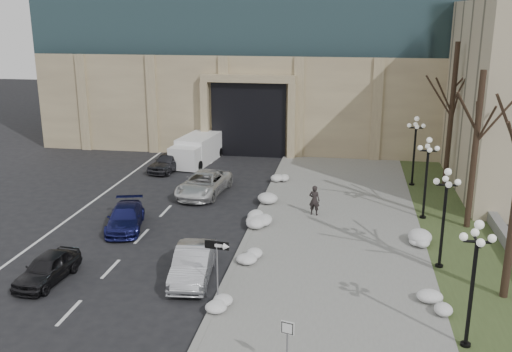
{
  "coord_description": "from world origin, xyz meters",
  "views": [
    {
      "loc": [
        3.94,
        -12.4,
        11.28
      ],
      "look_at": [
        -0.47,
        14.26,
        3.5
      ],
      "focal_mm": 40.0,
      "sensor_mm": 36.0,
      "label": 1
    }
  ],
  "objects_px": {
    "car_d": "(204,184)",
    "keep_sign": "(287,337)",
    "lamppost_c": "(427,167)",
    "lamppost_a": "(474,267)",
    "one_way_sign": "(221,253)",
    "lamppost_d": "(415,142)",
    "pedestrian": "(314,200)",
    "box_truck": "(198,150)",
    "lamppost_b": "(445,205)",
    "car_a": "(47,268)",
    "car_c": "(125,218)",
    "car_e": "(169,162)",
    "car_b": "(193,264)"
  },
  "relations": [
    {
      "from": "lamppost_b",
      "to": "box_truck",
      "type": "bearing_deg",
      "value": 133.08
    },
    {
      "from": "lamppost_b",
      "to": "car_b",
      "type": "bearing_deg",
      "value": -165.26
    },
    {
      "from": "one_way_sign",
      "to": "lamppost_b",
      "type": "bearing_deg",
      "value": 35.09
    },
    {
      "from": "car_a",
      "to": "car_d",
      "type": "relative_size",
      "value": 0.7
    },
    {
      "from": "car_b",
      "to": "car_c",
      "type": "height_order",
      "value": "car_b"
    },
    {
      "from": "car_d",
      "to": "lamppost_b",
      "type": "xyz_separation_m",
      "value": [
        13.34,
        -8.94,
        2.34
      ]
    },
    {
      "from": "keep_sign",
      "to": "box_truck",
      "type": "bearing_deg",
      "value": 125.71
    },
    {
      "from": "box_truck",
      "to": "lamppost_c",
      "type": "relative_size",
      "value": 1.4
    },
    {
      "from": "car_d",
      "to": "car_e",
      "type": "distance_m",
      "value": 6.53
    },
    {
      "from": "box_truck",
      "to": "lamppost_d",
      "type": "bearing_deg",
      "value": -6.98
    },
    {
      "from": "car_a",
      "to": "pedestrian",
      "type": "bearing_deg",
      "value": 47.69
    },
    {
      "from": "car_a",
      "to": "one_way_sign",
      "type": "relative_size",
      "value": 1.33
    },
    {
      "from": "lamppost_c",
      "to": "lamppost_a",
      "type": "bearing_deg",
      "value": -90.0
    },
    {
      "from": "car_b",
      "to": "lamppost_a",
      "type": "distance_m",
      "value": 11.64
    },
    {
      "from": "car_e",
      "to": "lamppost_c",
      "type": "xyz_separation_m",
      "value": [
        17.34,
        -7.6,
        2.38
      ]
    },
    {
      "from": "car_b",
      "to": "keep_sign",
      "type": "distance_m",
      "value": 8.09
    },
    {
      "from": "car_a",
      "to": "lamppost_c",
      "type": "height_order",
      "value": "lamppost_c"
    },
    {
      "from": "car_d",
      "to": "car_e",
      "type": "xyz_separation_m",
      "value": [
        -4.0,
        5.16,
        -0.04
      ]
    },
    {
      "from": "lamppost_b",
      "to": "lamppost_c",
      "type": "relative_size",
      "value": 1.0
    },
    {
      "from": "lamppost_c",
      "to": "car_b",
      "type": "bearing_deg",
      "value": -139.14
    },
    {
      "from": "one_way_sign",
      "to": "lamppost_c",
      "type": "relative_size",
      "value": 0.58
    },
    {
      "from": "car_c",
      "to": "box_truck",
      "type": "height_order",
      "value": "box_truck"
    },
    {
      "from": "car_a",
      "to": "lamppost_d",
      "type": "height_order",
      "value": "lamppost_d"
    },
    {
      "from": "lamppost_b",
      "to": "lamppost_d",
      "type": "height_order",
      "value": "same"
    },
    {
      "from": "pedestrian",
      "to": "car_e",
      "type": "bearing_deg",
      "value": -22.02
    },
    {
      "from": "car_c",
      "to": "car_d",
      "type": "relative_size",
      "value": 0.82
    },
    {
      "from": "car_d",
      "to": "box_truck",
      "type": "xyz_separation_m",
      "value": [
        -2.54,
        8.04,
        0.26
      ]
    },
    {
      "from": "lamppost_d",
      "to": "pedestrian",
      "type": "bearing_deg",
      "value": -130.97
    },
    {
      "from": "car_a",
      "to": "keep_sign",
      "type": "distance_m",
      "value": 12.19
    },
    {
      "from": "car_d",
      "to": "car_e",
      "type": "relative_size",
      "value": 1.3
    },
    {
      "from": "keep_sign",
      "to": "lamppost_a",
      "type": "distance_m",
      "value": 6.75
    },
    {
      "from": "keep_sign",
      "to": "lamppost_a",
      "type": "xyz_separation_m",
      "value": [
        5.96,
        2.77,
        1.55
      ]
    },
    {
      "from": "car_d",
      "to": "box_truck",
      "type": "distance_m",
      "value": 8.44
    },
    {
      "from": "pedestrian",
      "to": "car_d",
      "type": "bearing_deg",
      "value": -8.43
    },
    {
      "from": "car_c",
      "to": "box_truck",
      "type": "relative_size",
      "value": 0.65
    },
    {
      "from": "box_truck",
      "to": "one_way_sign",
      "type": "relative_size",
      "value": 2.41
    },
    {
      "from": "car_b",
      "to": "one_way_sign",
      "type": "distance_m",
      "value": 3.19
    },
    {
      "from": "car_e",
      "to": "keep_sign",
      "type": "distance_m",
      "value": 26.01
    },
    {
      "from": "car_d",
      "to": "box_truck",
      "type": "relative_size",
      "value": 0.79
    },
    {
      "from": "car_d",
      "to": "lamppost_c",
      "type": "height_order",
      "value": "lamppost_c"
    },
    {
      "from": "box_truck",
      "to": "lamppost_b",
      "type": "relative_size",
      "value": 1.4
    },
    {
      "from": "car_d",
      "to": "lamppost_c",
      "type": "xyz_separation_m",
      "value": [
        13.34,
        -2.44,
        2.34
      ]
    },
    {
      "from": "car_d",
      "to": "keep_sign",
      "type": "height_order",
      "value": "keep_sign"
    },
    {
      "from": "box_truck",
      "to": "lamppost_a",
      "type": "relative_size",
      "value": 1.4
    },
    {
      "from": "one_way_sign",
      "to": "lamppost_c",
      "type": "xyz_separation_m",
      "value": [
        9.03,
        11.5,
        0.79
      ]
    },
    {
      "from": "pedestrian",
      "to": "car_b",
      "type": "bearing_deg",
      "value": 75.77
    },
    {
      "from": "car_d",
      "to": "lamppost_d",
      "type": "distance_m",
      "value": 14.14
    },
    {
      "from": "car_d",
      "to": "lamppost_a",
      "type": "relative_size",
      "value": 1.11
    },
    {
      "from": "lamppost_b",
      "to": "lamppost_c",
      "type": "xyz_separation_m",
      "value": [
        0.0,
        6.5,
        0.0
      ]
    },
    {
      "from": "car_a",
      "to": "lamppost_c",
      "type": "relative_size",
      "value": 0.77
    }
  ]
}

